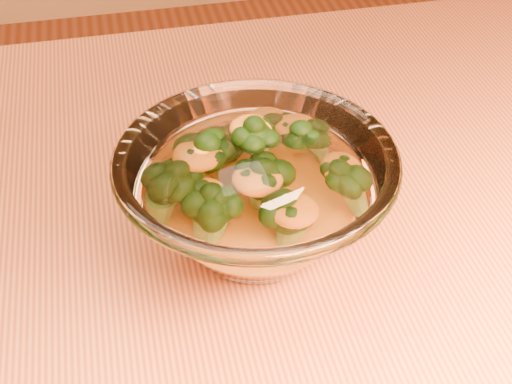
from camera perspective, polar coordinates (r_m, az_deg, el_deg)
The scene contains 4 objects.
table at distance 0.68m, azimuth -6.83°, elevation -10.84°, with size 1.20×0.80×0.75m.
glass_bowl at distance 0.58m, azimuth 0.00°, elevation -0.37°, with size 0.23×0.23×0.10m.
cheese_sauce at distance 0.59m, azimuth 0.00°, elevation -1.92°, with size 0.11×0.11×0.03m, color orange.
broccoli_heap at distance 0.58m, azimuth -0.58°, elevation 1.43°, with size 0.17×0.14×0.07m.
Camera 1 is at (-0.01, -0.43, 1.18)m, focal length 50.00 mm.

